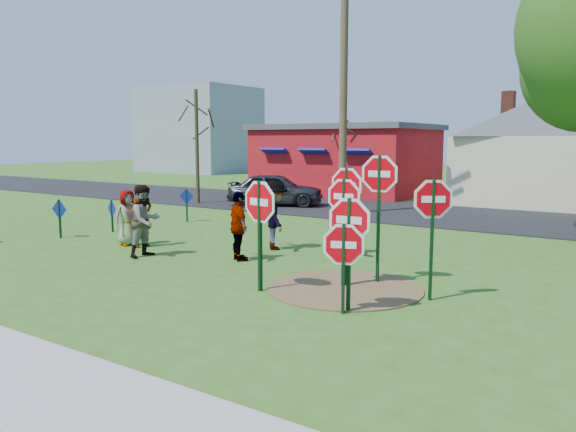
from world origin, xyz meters
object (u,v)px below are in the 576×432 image
Objects in this scene: stop_sign_d at (433,209)px; stop_sign_b at (379,186)px; person_b at (142,216)px; utility_pole at (344,83)px; suv at (276,189)px; stop_sign_a at (260,211)px; person_a at (128,218)px; stop_sign_c at (346,199)px.

stop_sign_b is at bearing 120.70° from stop_sign_d.
stop_sign_b is 1.17× the size of stop_sign_d.
utility_pole is (1.39, 9.39, 4.39)m from person_b.
person_b is at bearing 169.02° from suv.
stop_sign_a is 0.83× the size of stop_sign_b.
stop_sign_a is 6.49m from person_a.
stop_sign_d reaches higher than stop_sign_a.
person_b is at bearing 141.27° from stop_sign_d.
stop_sign_d is 9.31m from person_a.
stop_sign_c reaches higher than stop_sign_d.
stop_sign_a is 0.55× the size of suv.
stop_sign_c is (-0.45, -0.60, -0.24)m from stop_sign_b.
stop_sign_b is 1.10× the size of stop_sign_c.
stop_sign_a is 5.98m from person_b.
person_a is at bearing 178.59° from stop_sign_c.
stop_sign_a is at bearing -100.71° from person_b.
person_a is (-7.40, 0.57, -1.02)m from stop_sign_c.
utility_pole is at bearing -0.22° from person_b.
stop_sign_d is (1.39, -0.65, -0.33)m from stop_sign_b.
stop_sign_b is at bearing 55.90° from stop_sign_c.
person_b is (-8.70, 0.66, -0.86)m from stop_sign_d.
person_a is at bearing 166.08° from suv.
stop_sign_d is at bearing -32.39° from stop_sign_b.
stop_sign_a is at bearing -88.10° from person_a.
person_b is at bearing 177.90° from stop_sign_c.
stop_sign_c reaches higher than person_b.
suv is at bearing 166.96° from utility_pole.
stop_sign_a is at bearing -69.56° from utility_pole.
person_b is (0.55, 0.04, 0.08)m from person_a.
stop_sign_d is at bearing 1.52° from stop_sign_c.
utility_pole is (-5.91, 9.40, 3.21)m from stop_sign_b.
stop_sign_d is at bearing 31.96° from stop_sign_a.
stop_sign_a is at bearing -139.07° from stop_sign_b.
person_a is (-9.25, 0.62, -0.94)m from stop_sign_d.
person_b is 10.62m from suv.
stop_sign_d is at bearing -159.20° from suv.
stop_sign_a reaches higher than suv.
person_a is at bearing 141.79° from stop_sign_d.
stop_sign_b is at bearing 58.09° from stop_sign_a.
utility_pole reaches higher than person_b.
person_b is (-7.31, 0.02, -1.19)m from stop_sign_b.
stop_sign_b is 1.61× the size of person_b.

